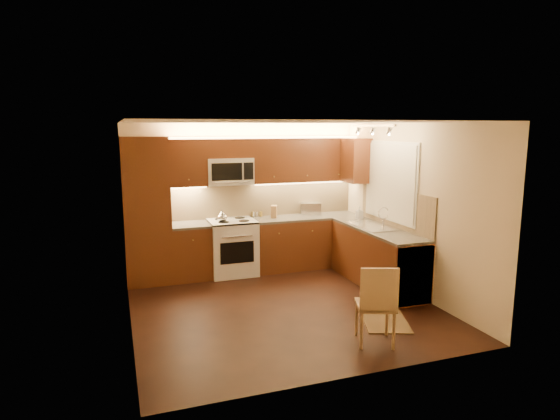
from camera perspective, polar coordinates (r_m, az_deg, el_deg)
name	(u,v)px	position (r m, az deg, el deg)	size (l,w,h in m)	color
floor	(283,306)	(6.70, 0.35, -11.44)	(4.00, 4.00, 0.01)	black
ceiling	(283,122)	(6.24, 0.37, 10.47)	(4.00, 4.00, 0.01)	beige
wall_back	(244,197)	(8.24, -4.32, 1.57)	(4.00, 0.01, 2.50)	beige
wall_front	(354,255)	(4.56, 8.86, -5.29)	(4.00, 0.01, 2.50)	beige
wall_left	(126,228)	(6.00, -17.96, -2.01)	(0.01, 4.00, 2.50)	beige
wall_right	(411,209)	(7.26, 15.40, 0.12)	(0.01, 4.00, 2.50)	beige
pantry	(147,211)	(7.70, -15.67, -0.11)	(0.70, 0.60, 2.30)	#4A250F
base_cab_back_left	(191,252)	(7.92, -10.64, -4.97)	(0.62, 0.60, 0.86)	#4A250F
counter_back_left	(190,225)	(7.81, -10.74, -1.78)	(0.62, 0.60, 0.04)	#363231
base_cab_back_right	(306,242)	(8.44, 3.13, -3.88)	(1.92, 0.60, 0.86)	#4A250F
counter_back_right	(306,217)	(8.35, 3.16, -0.88)	(1.92, 0.60, 0.04)	#363231
base_cab_right	(377,258)	(7.61, 11.53, -5.62)	(0.60, 2.00, 0.86)	#4A250F
counter_right	(378,230)	(7.50, 11.65, -2.30)	(0.60, 2.00, 0.04)	#363231
dishwasher	(403,270)	(7.04, 14.45, -7.00)	(0.58, 0.60, 0.84)	silver
backsplash_back	(264,199)	(8.33, -1.97, 1.34)	(3.30, 0.02, 0.60)	tan
backsplash_right	(395,208)	(7.59, 13.61, 0.23)	(0.02, 2.00, 0.60)	tan
upper_cab_back_left	(187,163)	(7.80, -11.12, 5.57)	(0.62, 0.35, 0.75)	#4A250F
upper_cab_back_right	(304,160)	(8.34, 2.90, 6.01)	(1.92, 0.35, 0.75)	#4A250F
upper_cab_bridge	(228,148)	(7.92, -6.18, 7.35)	(0.76, 0.35, 0.31)	#4A250F
upper_cab_right_corner	(356,160)	(8.29, 9.08, 5.87)	(0.35, 0.50, 0.75)	#4A250F
stove	(232,247)	(8.01, -5.72, -4.45)	(0.76, 0.65, 0.92)	silver
microwave	(229,171)	(7.93, -6.11, 4.64)	(0.76, 0.38, 0.44)	silver
window_frame	(391,181)	(7.66, 13.09, 3.36)	(0.03, 1.44, 1.24)	silver
window_blinds	(389,181)	(7.65, 12.97, 3.35)	(0.02, 1.36, 1.16)	silver
sink	(373,222)	(7.61, 11.09, -1.38)	(0.52, 0.86, 0.15)	silver
faucet	(383,216)	(7.68, 12.27, -0.74)	(0.20, 0.04, 0.30)	silver
track_light_bar	(373,126)	(7.26, 11.05, 9.89)	(0.04, 1.20, 0.03)	silver
kettle	(222,216)	(7.76, -6.95, -0.74)	(0.17, 0.17, 0.19)	silver
toaster_oven	(310,208)	(8.53, 3.64, 0.21)	(0.36, 0.27, 0.21)	silver
knife_block	(274,212)	(8.18, -0.73, -0.19)	(0.10, 0.15, 0.21)	#A6754B
spice_jar_a	(257,214)	(8.28, -2.80, -0.49)	(0.05, 0.05, 0.09)	silver
spice_jar_b	(253,214)	(8.27, -3.25, -0.51)	(0.05, 0.05, 0.09)	brown
spice_jar_c	(254,215)	(8.21, -3.13, -0.57)	(0.04, 0.04, 0.10)	silver
spice_jar_d	(261,214)	(8.31, -2.29, -0.47)	(0.05, 0.05, 0.09)	#A38431
soap_bottle	(360,213)	(8.18, 9.49, -0.32)	(0.10, 0.10, 0.21)	#B7B8BC
rug	(385,320)	(6.37, 12.40, -12.76)	(0.54, 0.81, 0.01)	black
dining_chair	(375,303)	(5.59, 11.34, -10.89)	(0.42, 0.42, 0.94)	#A6754B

